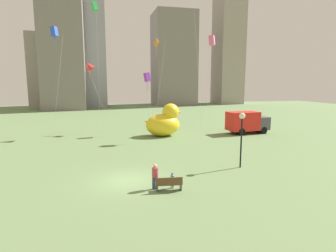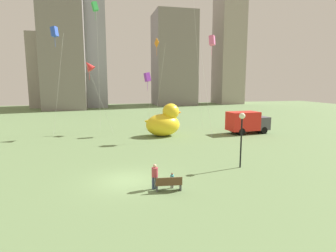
# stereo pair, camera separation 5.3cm
# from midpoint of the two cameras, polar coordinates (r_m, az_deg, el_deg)

# --- Properties ---
(ground_plane) EXTENTS (140.00, 140.00, 0.00)m
(ground_plane) POSITION_cam_midpoint_polar(r_m,az_deg,el_deg) (19.47, -8.45, -10.99)
(ground_plane) COLOR #647F4F
(park_bench) EXTENTS (1.66, 0.63, 0.90)m
(park_bench) POSITION_cam_midpoint_polar(r_m,az_deg,el_deg) (17.36, 0.16, -11.73)
(park_bench) COLOR brown
(park_bench) RESTS_ON ground
(person_adult) EXTENTS (0.39, 0.39, 1.61)m
(person_adult) POSITION_cam_midpoint_polar(r_m,az_deg,el_deg) (17.55, -2.75, -10.07)
(person_adult) COLOR #38476B
(person_adult) RESTS_ON ground
(person_child) EXTENTS (0.24, 0.24, 1.00)m
(person_child) POSITION_cam_midpoint_polar(r_m,az_deg,el_deg) (17.79, 0.82, -10.95)
(person_child) COLOR silver
(person_child) RESTS_ON ground
(giant_inflatable_duck) EXTENTS (4.88, 3.13, 4.05)m
(giant_inflatable_duck) POSITION_cam_midpoint_polar(r_m,az_deg,el_deg) (34.52, -0.86, 0.78)
(giant_inflatable_duck) COLOR yellow
(giant_inflatable_duck) RESTS_ON ground
(lamppost) EXTENTS (0.47, 0.47, 4.31)m
(lamppost) POSITION_cam_midpoint_polar(r_m,az_deg,el_deg) (22.06, 14.84, 0.07)
(lamppost) COLOR black
(lamppost) RESTS_ON ground
(box_truck) EXTENTS (5.62, 2.74, 2.85)m
(box_truck) POSITION_cam_midpoint_polar(r_m,az_deg,el_deg) (37.77, 15.81, 0.71)
(box_truck) COLOR red
(box_truck) RESTS_ON ground
(city_skyline) EXTENTS (61.28, 19.03, 40.55)m
(city_skyline) POSITION_cam_midpoint_polar(r_m,az_deg,el_deg) (80.92, -7.09, 15.74)
(city_skyline) COLOR #9E938C
(city_skyline) RESTS_ON ground
(kite_pink) EXTENTS (1.90, 2.02, 12.15)m
(kite_pink) POSITION_cam_midpoint_polar(r_m,az_deg,el_deg) (34.66, 8.93, 16.83)
(kite_pink) COLOR silver
(kite_pink) RESTS_ON ground
(kite_blue) EXTENTS (1.86, 1.44, 13.10)m
(kite_blue) POSITION_cam_midpoint_polar(r_m,az_deg,el_deg) (36.91, -22.34, 17.34)
(kite_blue) COLOR silver
(kite_blue) RESTS_ON ground
(kite_red) EXTENTS (3.61, 3.44, 9.40)m
(kite_red) POSITION_cam_midpoint_polar(r_m,az_deg,el_deg) (36.01, -16.01, 11.78)
(kite_red) COLOR silver
(kite_red) RESTS_ON ground
(kite_orange) EXTENTS (1.53, 1.91, 12.62)m
(kite_orange) POSITION_cam_midpoint_polar(r_m,az_deg,el_deg) (39.78, -2.36, 15.86)
(kite_orange) COLOR silver
(kite_orange) RESTS_ON ground
(kite_green) EXTENTS (1.00, 0.84, 17.11)m
(kite_green) POSITION_cam_midpoint_polar(r_m,az_deg,el_deg) (40.77, -14.84, 22.45)
(kite_green) COLOR silver
(kite_green) RESTS_ON ground
(kite_purple) EXTENTS (0.95, 0.91, 7.91)m
(kite_purple) POSITION_cam_midpoint_polar(r_m,az_deg,el_deg) (36.25, -4.33, 9.92)
(kite_purple) COLOR silver
(kite_purple) RESTS_ON ground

